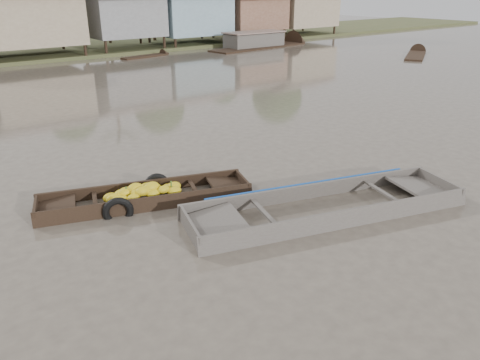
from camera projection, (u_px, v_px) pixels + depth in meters
ground at (304, 228)px, 10.13m from camera, size 120.00×120.00×0.00m
riverbank at (25, 11)px, 33.93m from camera, size 120.00×12.47×10.22m
banana_boat at (143, 197)px, 11.28m from camera, size 5.18×2.78×0.73m
viewer_boat at (327, 210)px, 10.84m from camera, size 6.85×3.58×0.53m
distant_boats at (208, 51)px, 35.31m from camera, size 48.97×14.39×1.38m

